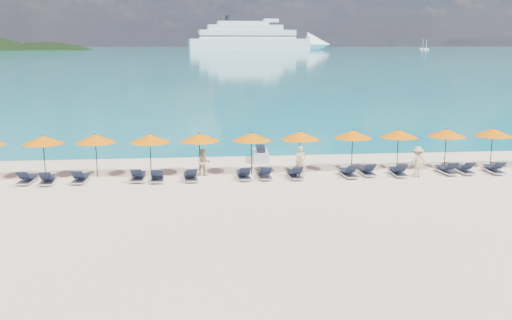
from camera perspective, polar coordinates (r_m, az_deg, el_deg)
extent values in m
plane|color=beige|center=(25.61, 0.69, -3.98)|extent=(1400.00, 1400.00, 0.00)
cube|color=#1FA9B2|center=(684.54, -5.77, 11.02)|extent=(1600.00, 1300.00, 0.01)
ellipsoid|color=black|center=(604.20, -20.13, 6.97)|extent=(162.00, 126.00, 85.50)
cube|color=white|center=(555.96, -0.66, 11.48)|extent=(116.21, 30.31, 10.44)
cone|color=white|center=(571.95, 6.29, 11.41)|extent=(24.79, 24.79, 22.97)
cube|color=white|center=(555.65, -0.88, 12.45)|extent=(93.05, 25.28, 8.35)
cube|color=white|center=(555.42, -1.10, 13.09)|extent=(72.27, 21.50, 5.22)
cube|color=white|center=(555.20, -1.32, 13.52)|extent=(49.12, 16.47, 3.66)
cube|color=black|center=(555.63, -0.88, 12.28)|extent=(94.21, 25.59, 0.94)
cube|color=black|center=(555.68, -0.89, 12.66)|extent=(91.89, 24.98, 0.94)
cylinder|color=black|center=(553.20, -2.84, 13.95)|extent=(4.59, 4.59, 5.74)
cube|color=white|center=(612.24, 16.64, 10.60)|extent=(5.57, 1.86, 1.49)
cylinder|color=white|center=(612.21, 16.67, 11.05)|extent=(0.33, 0.33, 9.28)
cube|color=white|center=(622.01, 16.32, 10.63)|extent=(5.67, 1.89, 1.51)
cylinder|color=white|center=(621.98, 16.34, 11.08)|extent=(0.34, 0.34, 9.45)
cube|color=silver|center=(34.06, 0.46, 0.46)|extent=(1.00, 2.38, 0.54)
cube|color=black|center=(33.79, 0.48, 1.04)|extent=(0.54, 1.00, 0.34)
cylinder|color=black|center=(34.53, 0.40, 1.52)|extent=(0.54, 0.09, 0.06)
imported|color=tan|center=(29.63, 4.49, -0.19)|extent=(0.65, 0.46, 1.68)
imported|color=tan|center=(29.95, -5.28, -0.29)|extent=(0.74, 0.47, 1.46)
imported|color=tan|center=(30.86, 15.83, -0.17)|extent=(1.11, 0.62, 1.63)
cylinder|color=black|center=(31.33, -20.41, 0.24)|extent=(0.05, 0.05, 2.20)
cone|color=#EB6400|center=(31.18, -20.53, 1.90)|extent=(2.10, 2.10, 0.42)
sphere|color=black|center=(31.14, -20.56, 2.30)|extent=(0.08, 0.08, 0.08)
cylinder|color=black|center=(30.88, -15.68, 0.39)|extent=(0.05, 0.05, 2.20)
cone|color=#EB6400|center=(30.72, -15.77, 2.07)|extent=(2.10, 2.10, 0.42)
sphere|color=black|center=(30.69, -15.79, 2.47)|extent=(0.08, 0.08, 0.08)
cylinder|color=black|center=(30.32, -10.51, 0.42)|extent=(0.05, 0.05, 2.20)
cone|color=#EB6400|center=(30.16, -10.57, 2.14)|extent=(2.10, 2.10, 0.42)
sphere|color=black|center=(30.12, -10.59, 2.55)|extent=(0.08, 0.08, 0.08)
cylinder|color=black|center=(30.29, -5.66, 0.55)|extent=(0.05, 0.05, 2.20)
cone|color=#EB6400|center=(30.13, -5.69, 2.27)|extent=(2.10, 2.10, 0.42)
sphere|color=black|center=(30.09, -5.70, 2.68)|extent=(0.08, 0.08, 0.08)
cylinder|color=black|center=(30.35, -0.45, 0.63)|extent=(0.05, 0.05, 2.20)
cone|color=#EB6400|center=(30.19, -0.45, 2.35)|extent=(2.10, 2.10, 0.42)
sphere|color=black|center=(30.15, -0.45, 2.76)|extent=(0.08, 0.08, 0.08)
cylinder|color=black|center=(30.82, 4.39, 0.77)|extent=(0.05, 0.05, 2.20)
cone|color=#EB6400|center=(30.67, 4.42, 2.46)|extent=(2.10, 2.10, 0.42)
sphere|color=black|center=(30.63, 4.43, 2.86)|extent=(0.08, 0.08, 0.08)
cylinder|color=black|center=(31.62, 9.59, 0.91)|extent=(0.05, 0.05, 2.20)
cone|color=#EB6400|center=(31.46, 9.64, 2.56)|extent=(2.10, 2.10, 0.42)
sphere|color=black|center=(31.43, 9.66, 2.96)|extent=(0.08, 0.08, 0.08)
cylinder|color=black|center=(32.36, 13.98, 0.98)|extent=(0.05, 0.05, 2.20)
cone|color=#EB6400|center=(32.21, 14.06, 2.58)|extent=(2.10, 2.10, 0.42)
sphere|color=black|center=(32.18, 14.08, 2.97)|extent=(0.08, 0.08, 0.08)
cylinder|color=black|center=(33.33, 18.40, 1.02)|extent=(0.05, 0.05, 2.20)
cone|color=#EB6400|center=(33.18, 18.51, 2.59)|extent=(2.10, 2.10, 0.42)
sphere|color=black|center=(33.15, 18.53, 2.96)|extent=(0.08, 0.08, 0.08)
cylinder|color=black|center=(34.45, 22.48, 1.06)|extent=(0.05, 0.05, 2.20)
cone|color=#EB6400|center=(34.31, 22.60, 2.57)|extent=(2.10, 2.10, 0.42)
sphere|color=black|center=(34.28, 22.63, 2.94)|extent=(0.08, 0.08, 0.08)
cube|color=silver|center=(30.75, -21.89, -1.91)|extent=(0.70, 1.73, 0.06)
cube|color=black|center=(30.95, -21.76, -1.51)|extent=(0.60, 1.13, 0.04)
cube|color=black|center=(30.16, -22.27, -1.39)|extent=(0.58, 0.56, 0.43)
cube|color=silver|center=(30.24, -20.09, -1.99)|extent=(0.75, 1.74, 0.06)
cube|color=black|center=(30.45, -20.03, -1.59)|extent=(0.63, 1.14, 0.04)
cube|color=black|center=(29.63, -20.31, -1.47)|extent=(0.59, 0.58, 0.43)
cube|color=silver|center=(30.02, -17.14, -1.89)|extent=(0.68, 1.72, 0.06)
cube|color=black|center=(30.22, -17.05, -1.49)|extent=(0.59, 1.12, 0.04)
cube|color=black|center=(29.41, -17.43, -1.36)|extent=(0.57, 0.56, 0.43)
cube|color=silver|center=(29.68, -11.71, -1.76)|extent=(0.66, 1.72, 0.06)
cube|color=black|center=(29.89, -11.66, -1.35)|extent=(0.58, 1.11, 0.04)
cube|color=black|center=(29.06, -11.87, -1.23)|extent=(0.56, 0.55, 0.43)
cube|color=silver|center=(29.38, -9.84, -1.83)|extent=(0.67, 1.72, 0.06)
cube|color=black|center=(29.59, -9.84, -1.42)|extent=(0.58, 1.12, 0.04)
cube|color=black|center=(28.75, -9.91, -1.29)|extent=(0.57, 0.55, 0.43)
cube|color=silver|center=(29.29, -6.57, -1.77)|extent=(0.79, 1.75, 0.06)
cube|color=black|center=(29.50, -6.62, -1.36)|extent=(0.66, 1.15, 0.04)
cube|color=black|center=(28.66, -6.49, -1.23)|extent=(0.60, 0.59, 0.43)
cube|color=silver|center=(29.44, -1.25, -1.63)|extent=(0.71, 1.73, 0.06)
cube|color=black|center=(29.64, -1.31, -1.22)|extent=(0.61, 1.13, 0.04)
cube|color=black|center=(28.81, -1.11, -1.09)|extent=(0.58, 0.56, 0.43)
cube|color=silver|center=(29.54, 0.80, -1.58)|extent=(0.70, 1.73, 0.06)
cube|color=black|center=(29.74, 0.72, -1.17)|extent=(0.60, 1.13, 0.04)
cube|color=black|center=(28.92, 0.99, -1.04)|extent=(0.58, 0.56, 0.43)
cube|color=silver|center=(29.65, 3.87, -1.56)|extent=(0.71, 1.73, 0.06)
cube|color=black|center=(29.85, 3.77, -1.15)|extent=(0.61, 1.13, 0.04)
cube|color=black|center=(29.04, 4.12, -1.01)|extent=(0.58, 0.57, 0.43)
cube|color=silver|center=(30.30, 9.17, -1.39)|extent=(0.76, 1.75, 0.06)
cube|color=black|center=(30.49, 9.02, -1.00)|extent=(0.64, 1.14, 0.04)
cube|color=black|center=(29.71, 9.55, -0.86)|extent=(0.59, 0.58, 0.43)
cube|color=silver|center=(30.85, 10.99, -1.23)|extent=(0.64, 1.71, 0.06)
cube|color=black|center=(31.05, 10.87, -0.84)|extent=(0.57, 1.11, 0.04)
cube|color=black|center=(30.25, 11.34, -0.70)|extent=(0.56, 0.54, 0.43)
cube|color=silver|center=(31.07, 13.98, -1.27)|extent=(0.67, 1.72, 0.06)
cube|color=black|center=(31.27, 13.86, -0.88)|extent=(0.58, 1.12, 0.04)
cube|color=black|center=(30.47, 14.34, -0.75)|extent=(0.57, 0.55, 0.43)
cube|color=silver|center=(32.24, 18.48, -1.07)|extent=(0.76, 1.75, 0.06)
cube|color=black|center=(32.41, 18.28, -0.70)|extent=(0.64, 1.14, 0.04)
cube|color=black|center=(31.68, 19.00, -0.56)|extent=(0.59, 0.58, 0.43)
cube|color=silver|center=(32.70, 20.05, -1.00)|extent=(0.63, 1.71, 0.06)
cube|color=black|center=(32.89, 19.88, -0.63)|extent=(0.56, 1.10, 0.04)
cube|color=black|center=(32.13, 20.51, -0.50)|extent=(0.55, 0.54, 0.43)
cube|color=silver|center=(33.32, 22.64, -0.97)|extent=(0.64, 1.71, 0.06)
cube|color=black|center=(33.50, 22.47, -0.61)|extent=(0.56, 1.11, 0.04)
cube|color=black|center=(32.76, 23.14, -0.48)|extent=(0.56, 0.54, 0.43)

